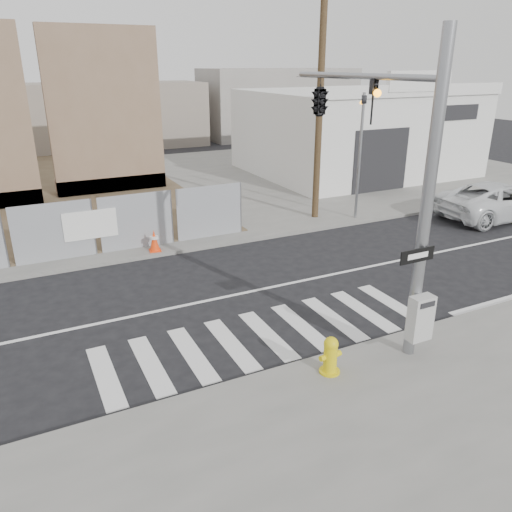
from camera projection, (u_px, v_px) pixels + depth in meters
name	position (u px, v px, depth m)	size (l,w,h in m)	color
ground	(228.00, 296.00, 14.65)	(100.00, 100.00, 0.00)	black
sidewalk_far	(124.00, 192.00, 26.34)	(50.00, 20.00, 0.12)	slate
signal_pole	(351.00, 134.00, 12.24)	(0.96, 5.87, 7.00)	gray
far_signal_pole	(361.00, 139.00, 20.54)	(0.16, 0.20, 5.60)	gray
concrete_wall_right	(107.00, 128.00, 25.01)	(5.50, 1.30, 8.00)	brown
auto_shop	(355.00, 131.00, 30.35)	(12.00, 10.20, 5.95)	silver
utility_pole_right	(320.00, 95.00, 20.05)	(1.60, 0.28, 10.00)	#4D3D24
fire_hydrant	(330.00, 355.00, 10.70)	(0.54, 0.52, 0.86)	#DBC40C
suv	(499.00, 201.00, 21.79)	(2.63, 5.71, 1.59)	white
traffic_cone_d	(154.00, 241.00, 17.74)	(0.46, 0.46, 0.79)	#F93C0D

